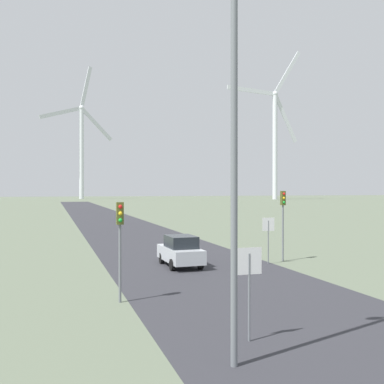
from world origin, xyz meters
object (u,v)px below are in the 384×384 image
at_px(streetlamp, 234,100).
at_px(car_approaching, 181,251).
at_px(stop_sign_far, 268,232).
at_px(traffic_light_post_near_right, 283,210).
at_px(wind_turbine_center, 275,133).
at_px(stop_sign_near, 249,276).
at_px(traffic_light_post_near_left, 120,229).
at_px(wind_turbine_left, 82,142).

xyz_separation_m(streetlamp, car_approaching, (2.80, 14.84, -5.94)).
distance_m(stop_sign_far, car_approaching, 5.54).
height_order(streetlamp, traffic_light_post_near_right, streetlamp).
height_order(streetlamp, wind_turbine_center, wind_turbine_center).
distance_m(stop_sign_near, wind_turbine_center, 199.66).
xyz_separation_m(traffic_light_post_near_left, car_approaching, (4.65, 7.42, -2.05)).
height_order(stop_sign_near, traffic_light_post_near_left, traffic_light_post_near_left).
bearing_deg(wind_turbine_left, wind_turbine_center, -23.85).
bearing_deg(streetlamp, stop_sign_near, 54.30).
bearing_deg(stop_sign_far, traffic_light_post_near_left, -146.26).
height_order(streetlamp, stop_sign_near, streetlamp).
relative_size(traffic_light_post_near_left, wind_turbine_center, 0.06).
bearing_deg(wind_turbine_center, traffic_light_post_near_right, -117.69).
distance_m(wind_turbine_left, wind_turbine_center, 92.78).
bearing_deg(traffic_light_post_near_left, stop_sign_near, -62.45).
bearing_deg(wind_turbine_left, car_approaching, -91.88).
bearing_deg(car_approaching, stop_sign_far, -7.54).
height_order(stop_sign_far, traffic_light_post_near_left, traffic_light_post_near_left).
bearing_deg(traffic_light_post_near_right, car_approaching, 179.47).
bearing_deg(stop_sign_far, wind_turbine_left, 89.67).
bearing_deg(traffic_light_post_near_left, stop_sign_far, 33.74).
distance_m(car_approaching, wind_turbine_center, 187.60).
height_order(stop_sign_near, traffic_light_post_near_right, traffic_light_post_near_right).
xyz_separation_m(wind_turbine_left, wind_turbine_center, (84.81, -37.50, 2.98)).
relative_size(streetlamp, wind_turbine_left, 0.17).
height_order(traffic_light_post_near_right, wind_turbine_center, wind_turbine_center).
distance_m(streetlamp, wind_turbine_left, 214.70).
bearing_deg(streetlamp, stop_sign_far, 59.92).
relative_size(stop_sign_far, car_approaching, 0.68).
distance_m(streetlamp, traffic_light_post_near_left, 8.59).
xyz_separation_m(car_approaching, wind_turbine_center, (91.33, 161.14, 29.78)).
distance_m(stop_sign_near, traffic_light_post_near_right, 15.65).
distance_m(stop_sign_near, stop_sign_far, 14.33).
bearing_deg(stop_sign_near, traffic_light_post_near_left, 117.55).
relative_size(traffic_light_post_near_left, car_approaching, 0.98).
relative_size(stop_sign_far, wind_turbine_left, 0.04).
relative_size(stop_sign_near, traffic_light_post_near_left, 0.70).
xyz_separation_m(stop_sign_near, traffic_light_post_near_right, (8.38, 13.15, 1.28)).
bearing_deg(car_approaching, stop_sign_near, -97.01).
xyz_separation_m(streetlamp, wind_turbine_left, (9.32, 213.48, 20.86)).
distance_m(stop_sign_far, wind_turbine_left, 201.00).
height_order(stop_sign_far, car_approaching, stop_sign_far).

